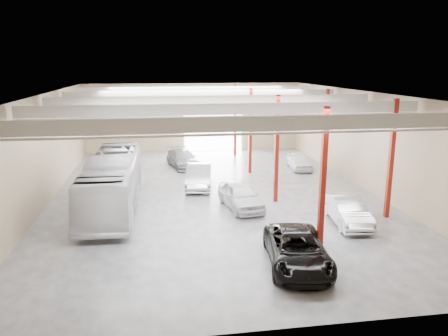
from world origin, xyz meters
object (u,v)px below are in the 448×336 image
object	(u,v)px
black_sedan	(297,250)
car_right_near	(347,211)
car_row_b	(199,176)
car_right_far	(299,161)
car_row_c	(183,159)
coach_bus	(112,182)
car_row_a	(240,196)

from	to	relation	value
black_sedan	car_right_near	xyz separation A→B (m)	(4.51, 4.72, 0.01)
car_row_b	car_right_far	size ratio (longest dim) A/B	1.24
black_sedan	car_row_c	bearing A→B (deg)	108.44
car_right_near	car_right_far	xyz separation A→B (m)	(1.60, 13.36, -0.08)
car_row_c	car_right_far	world-z (taller)	car_row_c
coach_bus	car_row_b	xyz separation A→B (m)	(5.80, 3.98, -0.86)
car_row_c	car_right_far	distance (m)	10.18
black_sedan	car_right_far	size ratio (longest dim) A/B	1.36
car_row_b	car_row_c	xyz separation A→B (m)	(-0.74, 6.80, -0.09)
car_right_near	car_row_a	bearing A→B (deg)	152.19
coach_bus	car_right_near	world-z (taller)	coach_bus
car_row_a	car_right_near	bearing A→B (deg)	-42.87
car_row_c	car_right_far	bearing A→B (deg)	-25.11
car_row_a	car_right_near	distance (m)	6.59
car_row_b	car_right_near	world-z (taller)	car_row_b
car_row_a	car_row_c	xyz separation A→B (m)	(-2.85, 12.00, -0.06)
coach_bus	car_row_a	size ratio (longest dim) A/B	2.56
coach_bus	black_sedan	size ratio (longest dim) A/B	2.18
car_row_c	car_right_far	size ratio (longest dim) A/B	1.25
black_sedan	car_right_near	world-z (taller)	car_right_near
car_right_near	car_right_far	bearing A→B (deg)	89.57
coach_bus	car_right_near	xyz separation A→B (m)	(13.37, -4.93, -0.91)
coach_bus	car_right_far	world-z (taller)	coach_bus
car_row_a	coach_bus	bearing A→B (deg)	162.55
car_row_b	car_row_c	distance (m)	6.84
coach_bus	car_row_a	distance (m)	8.06
car_right_far	car_row_a	bearing A→B (deg)	-120.85
coach_bus	black_sedan	distance (m)	13.13
coach_bus	car_row_c	bearing A→B (deg)	66.09
black_sedan	car_row_b	distance (m)	13.97
coach_bus	car_right_far	bearing A→B (deg)	30.62
car_right_far	car_row_b	bearing A→B (deg)	-148.80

